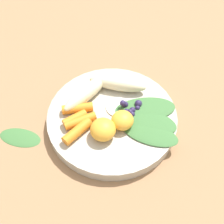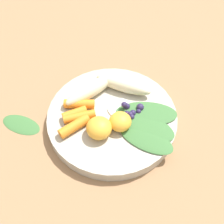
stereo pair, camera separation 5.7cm
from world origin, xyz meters
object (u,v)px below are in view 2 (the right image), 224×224
object	(u,v)px
banana_peeled_left	(90,90)
banana_peeled_right	(123,85)
orange_segment_near	(122,121)
kale_leaf_stray	(21,124)
bowl	(112,119)

from	to	relation	value
banana_peeled_left	banana_peeled_right	world-z (taller)	same
banana_peeled_left	orange_segment_near	bearing A→B (deg)	90.96
orange_segment_near	kale_leaf_stray	bearing A→B (deg)	144.80
orange_segment_near	kale_leaf_stray	xyz separation A→B (m)	(-0.16, 0.12, -0.04)
bowl	banana_peeled_left	xyz separation A→B (m)	(-0.01, 0.07, 0.03)
banana_peeled_right	kale_leaf_stray	bearing A→B (deg)	40.73
banana_peeled_right	orange_segment_near	distance (m)	0.09
bowl	kale_leaf_stray	size ratio (longest dim) A/B	3.04
bowl	kale_leaf_stray	world-z (taller)	bowl
banana_peeled_left	kale_leaf_stray	size ratio (longest dim) A/B	1.41
banana_peeled_left	banana_peeled_right	size ratio (longest dim) A/B	1.00
banana_peeled_right	orange_segment_near	size ratio (longest dim) A/B	2.81
banana_peeled_right	orange_segment_near	world-z (taller)	orange_segment_near
banana_peeled_right	kale_leaf_stray	distance (m)	0.22
orange_segment_near	banana_peeled_right	bearing A→B (deg)	57.77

